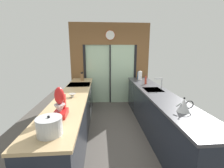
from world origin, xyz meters
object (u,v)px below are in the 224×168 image
Objects in this scene: stock_pot at (49,126)px; soap_bottle_far at (138,75)px; knife_block at (82,77)px; soap_bottle_near at (146,80)px; stand_mixer at (60,105)px; paper_towel_roll at (140,76)px; mixing_bowl at (72,95)px; kettle at (184,105)px; oven_range at (80,101)px.

soap_bottle_far reaches higher than stock_pot.
soap_bottle_near is (1.78, -0.62, -0.00)m from knife_block.
stand_mixer is 3.14m from paper_towel_roll.
stand_mixer reaches higher than mixing_bowl.
soap_bottle_near is 0.83m from soap_bottle_far.
paper_towel_roll is (1.78, 2.59, -0.03)m from stand_mixer.
stock_pot is (-0.00, -0.48, -0.06)m from stand_mixer.
stock_pot is 1.11× the size of soap_bottle_near.
soap_bottle_near is (-0.00, 1.95, 0.01)m from kettle.
stand_mixer is (0.02, -2.07, 0.63)m from oven_range.
stand_mixer is 1.45× the size of paper_towel_roll.
soap_bottle_near is (1.78, 1.08, 0.07)m from mixing_bowl.
kettle is (1.78, 0.50, 0.00)m from stock_pot.
soap_bottle_far is (1.78, 1.91, 0.07)m from mixing_bowl.
oven_range is at bearing 90.41° from stock_pot.
soap_bottle_far is (1.80, 0.74, 0.57)m from oven_range.
soap_bottle_near is at bearing 31.27° from mixing_bowl.
paper_towel_roll reaches higher than mixing_bowl.
knife_block is (0.02, 0.53, 0.57)m from oven_range.
kettle is at bearing -89.95° from soap_bottle_far.
stock_pot is (-0.00, -3.08, -0.01)m from knife_block.
stock_pot is 1.01× the size of kettle.
knife_block is at bearing 160.71° from soap_bottle_near.
soap_bottle_far is (1.78, 2.81, -0.05)m from stand_mixer.
kettle reaches higher than mixing_bowl.
kettle is (1.78, -2.58, -0.01)m from knife_block.
soap_bottle_far is (-0.00, 2.78, 0.01)m from kettle.
paper_towel_roll is at bearing 90.05° from kettle.
soap_bottle_far is (1.78, 0.21, 0.00)m from knife_block.
soap_bottle_near is (1.78, 2.46, 0.01)m from stock_pot.
paper_towel_roll reaches higher than stock_pot.
soap_bottle_near is at bearing -19.29° from knife_block.
paper_towel_roll is at bearing 90.00° from soap_bottle_near.
knife_block is 1.07× the size of soap_bottle_far.
oven_range is 2.78m from kettle.
kettle reaches higher than stock_pot.
soap_bottle_far is at bearing 57.64° from stand_mixer.
paper_towel_roll is (-0.00, 2.57, 0.03)m from kettle.
soap_bottle_near is at bearing -2.82° from oven_range.
oven_range is at bearing 90.51° from stand_mixer.
oven_range is 1.27m from mixing_bowl.
stock_pot is 1.08× the size of soap_bottle_far.
soap_bottle_far is at bearing 90.00° from soap_bottle_near.
stock_pot is at bearing -90.00° from stand_mixer.
oven_range is 2.03m from soap_bottle_far.
paper_towel_roll is at bearing 55.52° from stand_mixer.
oven_range is 3.68× the size of soap_bottle_near.
oven_range is 3.60× the size of soap_bottle_far.
paper_towel_roll is at bearing 43.60° from mixing_bowl.
stand_mixer reaches higher than soap_bottle_far.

